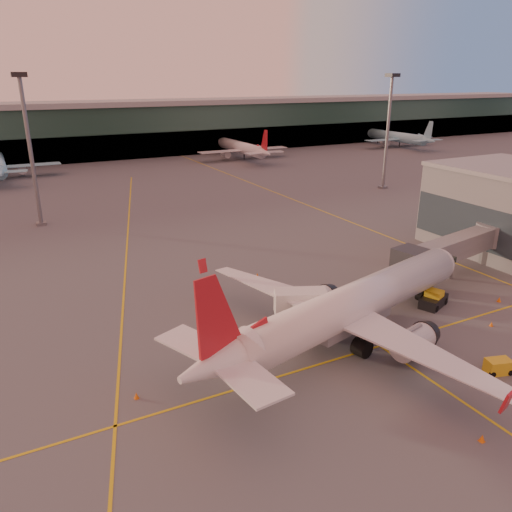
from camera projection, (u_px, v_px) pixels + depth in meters
name	position (u px, v px, depth m)	size (l,w,h in m)	color
ground	(373.00, 386.00, 42.50)	(600.00, 600.00, 0.00)	#4C4F54
taxi_markings	(145.00, 249.00, 76.41)	(100.12, 173.00, 0.01)	gold
terminal	(81.00, 131.00, 157.79)	(400.00, 20.00, 17.60)	#19382D
mast_west_near	(29.00, 140.00, 83.80)	(2.40, 2.40, 25.60)	slate
mast_east_near	(388.00, 124.00, 113.13)	(2.40, 2.40, 25.60)	slate
distant_aircraft_row	(17.00, 177.00, 131.76)	(290.00, 34.00, 13.00)	#85C9DE
main_airplane	(348.00, 308.00, 48.27)	(37.83, 34.47, 11.58)	silver
jet_bridge	(459.00, 248.00, 64.78)	(21.92, 6.96, 5.77)	slate
catering_truck	(301.00, 307.00, 51.81)	(5.83, 4.26, 4.15)	#AE2318
gpu_cart	(498.00, 367.00, 44.22)	(2.52, 1.93, 1.31)	gold
pushback_tug	(434.00, 300.00, 57.13)	(4.23, 3.24, 1.94)	black
cone_nose	(499.00, 300.00, 58.37)	(0.47, 0.47, 0.59)	orange
cone_tail	(136.00, 396.00, 40.82)	(0.43, 0.43, 0.54)	orange
cone_wing_right	(482.00, 438.00, 35.99)	(0.45, 0.45, 0.58)	orange
cone_wing_left	(257.00, 275.00, 65.65)	(0.42, 0.42, 0.53)	orange
cone_fwd	(492.00, 324.00, 52.69)	(0.39, 0.39, 0.49)	orange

